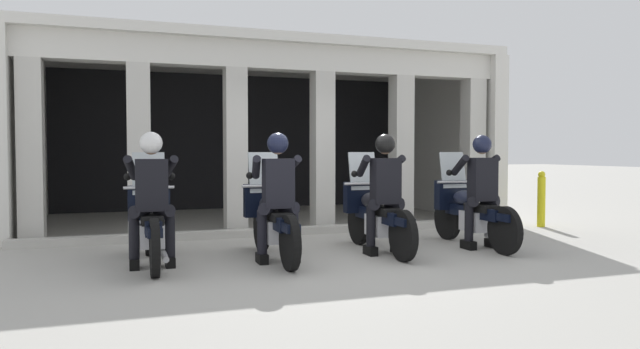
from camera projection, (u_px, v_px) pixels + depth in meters
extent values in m
plane|color=#A8A59E|center=(270.00, 226.00, 10.44)|extent=(80.00, 80.00, 0.00)
cube|color=black|center=(234.00, 142.00, 13.79)|extent=(8.64, 0.24, 3.17)
cube|color=silver|center=(280.00, 57.00, 9.68)|extent=(8.64, 0.36, 0.44)
cube|color=silver|center=(253.00, 58.00, 11.63)|extent=(8.64, 4.84, 0.16)
cube|color=silver|center=(23.00, 139.00, 10.32)|extent=(0.30, 4.84, 3.17)
cube|color=silver|center=(435.00, 141.00, 13.07)|extent=(0.30, 4.84, 3.17)
cube|color=beige|center=(31.00, 151.00, 8.50)|extent=(0.35, 0.36, 2.73)
cube|color=beige|center=(139.00, 151.00, 9.00)|extent=(0.35, 0.36, 2.73)
cube|color=beige|center=(235.00, 151.00, 9.50)|extent=(0.35, 0.36, 2.73)
cube|color=beige|center=(322.00, 151.00, 9.99)|extent=(0.35, 0.36, 2.73)
cube|color=beige|center=(401.00, 151.00, 10.49)|extent=(0.35, 0.36, 2.73)
cube|color=beige|center=(473.00, 151.00, 10.99)|extent=(0.35, 0.36, 2.73)
cube|color=#B7B5AD|center=(288.00, 231.00, 9.33)|extent=(8.24, 0.24, 0.12)
cylinder|color=black|center=(149.00, 231.00, 7.49)|extent=(0.09, 0.64, 0.64)
cylinder|color=black|center=(155.00, 248.00, 6.17)|extent=(0.09, 0.64, 0.64)
cube|color=black|center=(149.00, 215.00, 7.48)|extent=(0.14, 0.44, 0.08)
cube|color=silver|center=(152.00, 235.00, 6.78)|extent=(0.28, 0.44, 0.28)
cube|color=black|center=(151.00, 223.00, 6.82)|extent=(0.18, 1.24, 0.16)
ellipsoid|color=#B2B2B7|center=(150.00, 207.00, 7.03)|extent=(0.26, 0.48, 0.22)
cube|color=black|center=(152.00, 219.00, 6.65)|extent=(0.24, 0.52, 0.10)
cube|color=black|center=(154.00, 231.00, 6.22)|extent=(0.16, 0.48, 0.10)
cylinder|color=silver|center=(149.00, 213.00, 7.43)|extent=(0.05, 0.24, 0.53)
cube|color=black|center=(149.00, 203.00, 7.36)|extent=(0.52, 0.16, 0.44)
sphere|color=silver|center=(149.00, 200.00, 7.46)|extent=(0.18, 0.18, 0.18)
cube|color=silver|center=(149.00, 173.00, 7.33)|extent=(0.40, 0.14, 0.54)
cylinder|color=silver|center=(149.00, 188.00, 7.26)|extent=(0.62, 0.04, 0.04)
cylinder|color=silver|center=(164.00, 256.00, 6.50)|extent=(0.07, 0.55, 0.07)
cube|color=black|center=(152.00, 185.00, 6.62)|extent=(0.36, 0.22, 0.60)
cube|color=#14193F|center=(151.00, 183.00, 6.73)|extent=(0.05, 0.02, 0.32)
sphere|color=tan|center=(151.00, 146.00, 6.62)|extent=(0.21, 0.21, 0.21)
sphere|color=silver|center=(151.00, 143.00, 6.62)|extent=(0.26, 0.26, 0.26)
cylinder|color=black|center=(164.00, 211.00, 6.69)|extent=(0.26, 0.29, 0.17)
cylinder|color=black|center=(170.00, 234.00, 6.72)|extent=(0.12, 0.12, 0.53)
cube|color=black|center=(170.00, 262.00, 6.75)|extent=(0.11, 0.26, 0.12)
cylinder|color=black|center=(139.00, 212.00, 6.60)|extent=(0.26, 0.29, 0.17)
cylinder|color=black|center=(134.00, 236.00, 6.59)|extent=(0.12, 0.12, 0.53)
cube|color=black|center=(134.00, 264.00, 6.62)|extent=(0.11, 0.26, 0.12)
cylinder|color=black|center=(170.00, 168.00, 6.90)|extent=(0.19, 0.48, 0.31)
sphere|color=black|center=(172.00, 176.00, 7.11)|extent=(0.09, 0.09, 0.09)
cylinder|color=black|center=(131.00, 168.00, 6.75)|extent=(0.19, 0.48, 0.31)
sphere|color=black|center=(127.00, 177.00, 6.94)|extent=(0.09, 0.09, 0.09)
cylinder|color=black|center=(261.00, 227.00, 7.83)|extent=(0.09, 0.64, 0.64)
cylinder|color=black|center=(290.00, 243.00, 6.51)|extent=(0.09, 0.64, 0.64)
cube|color=black|center=(261.00, 212.00, 7.82)|extent=(0.14, 0.44, 0.08)
cube|color=silver|center=(275.00, 231.00, 7.12)|extent=(0.28, 0.44, 0.28)
cube|color=black|center=(274.00, 220.00, 7.16)|extent=(0.18, 1.24, 0.16)
ellipsoid|color=black|center=(270.00, 204.00, 7.36)|extent=(0.26, 0.48, 0.22)
cube|color=black|center=(278.00, 216.00, 6.99)|extent=(0.24, 0.52, 0.10)
cube|color=black|center=(288.00, 227.00, 6.56)|extent=(0.16, 0.48, 0.10)
cylinder|color=silver|center=(262.00, 210.00, 7.76)|extent=(0.05, 0.24, 0.53)
cube|color=black|center=(263.00, 200.00, 7.70)|extent=(0.52, 0.16, 0.44)
sphere|color=silver|center=(262.00, 198.00, 7.80)|extent=(0.18, 0.18, 0.18)
cube|color=silver|center=(264.00, 173.00, 7.67)|extent=(0.40, 0.14, 0.54)
cylinder|color=silver|center=(265.00, 186.00, 7.60)|extent=(0.62, 0.04, 0.04)
cylinder|color=silver|center=(293.00, 250.00, 6.84)|extent=(0.07, 0.55, 0.07)
cube|color=black|center=(278.00, 183.00, 6.95)|extent=(0.36, 0.22, 0.60)
cube|color=#14193F|center=(276.00, 181.00, 7.07)|extent=(0.05, 0.02, 0.32)
sphere|color=tan|center=(278.00, 146.00, 6.96)|extent=(0.21, 0.21, 0.21)
sphere|color=#191E38|center=(278.00, 143.00, 6.95)|extent=(0.26, 0.26, 0.26)
cylinder|color=black|center=(289.00, 208.00, 7.03)|extent=(0.26, 0.29, 0.17)
cylinder|color=black|center=(294.00, 230.00, 7.06)|extent=(0.12, 0.12, 0.53)
cube|color=black|center=(294.00, 256.00, 7.09)|extent=(0.11, 0.26, 0.12)
cylinder|color=black|center=(267.00, 209.00, 6.94)|extent=(0.26, 0.29, 0.17)
cylinder|color=black|center=(262.00, 232.00, 6.93)|extent=(0.12, 0.12, 0.53)
cube|color=black|center=(262.00, 258.00, 6.95)|extent=(0.11, 0.26, 0.12)
cylinder|color=black|center=(290.00, 167.00, 7.24)|extent=(0.19, 0.48, 0.31)
sphere|color=black|center=(289.00, 175.00, 7.45)|extent=(0.09, 0.09, 0.09)
cylinder|color=black|center=(256.00, 167.00, 7.09)|extent=(0.19, 0.48, 0.31)
sphere|color=black|center=(250.00, 176.00, 7.28)|extent=(0.09, 0.09, 0.09)
cylinder|color=black|center=(359.00, 222.00, 8.38)|extent=(0.09, 0.64, 0.64)
cylinder|color=black|center=(403.00, 236.00, 7.06)|extent=(0.09, 0.64, 0.64)
cube|color=black|center=(359.00, 208.00, 8.37)|extent=(0.14, 0.44, 0.08)
cube|color=silver|center=(381.00, 225.00, 7.67)|extent=(0.28, 0.44, 0.28)
cube|color=black|center=(379.00, 215.00, 7.71)|extent=(0.18, 1.24, 0.16)
ellipsoid|color=black|center=(372.00, 200.00, 7.91)|extent=(0.26, 0.48, 0.22)
cube|color=black|center=(385.00, 211.00, 7.54)|extent=(0.24, 0.52, 0.10)
cube|color=black|center=(401.00, 221.00, 7.11)|extent=(0.16, 0.48, 0.10)
cylinder|color=silver|center=(360.00, 206.00, 8.32)|extent=(0.05, 0.24, 0.53)
cube|color=black|center=(362.00, 197.00, 8.25)|extent=(0.52, 0.16, 0.44)
sphere|color=silver|center=(359.00, 195.00, 8.35)|extent=(0.18, 0.18, 0.18)
cube|color=silver|center=(363.00, 171.00, 8.22)|extent=(0.40, 0.14, 0.54)
cylinder|color=silver|center=(365.00, 184.00, 8.15)|extent=(0.62, 0.04, 0.04)
cylinder|color=silver|center=(400.00, 243.00, 7.39)|extent=(0.07, 0.55, 0.07)
cube|color=black|center=(386.00, 181.00, 7.51)|extent=(0.36, 0.22, 0.60)
cube|color=#591414|center=(382.00, 179.00, 7.62)|extent=(0.05, 0.02, 0.32)
sphere|color=tan|center=(385.00, 146.00, 7.51)|extent=(0.21, 0.21, 0.21)
sphere|color=black|center=(385.00, 144.00, 7.51)|extent=(0.26, 0.26, 0.26)
cylinder|color=black|center=(394.00, 204.00, 7.58)|extent=(0.26, 0.29, 0.17)
cylinder|color=black|center=(398.00, 225.00, 7.61)|extent=(0.12, 0.12, 0.53)
cube|color=black|center=(398.00, 249.00, 7.64)|extent=(0.11, 0.26, 0.12)
cylinder|color=black|center=(375.00, 205.00, 7.49)|extent=(0.26, 0.29, 0.17)
cylinder|color=black|center=(371.00, 226.00, 7.48)|extent=(0.12, 0.12, 0.53)
cube|color=black|center=(370.00, 250.00, 7.51)|extent=(0.11, 0.26, 0.12)
cylinder|color=black|center=(393.00, 166.00, 7.79)|extent=(0.19, 0.48, 0.31)
sphere|color=black|center=(389.00, 173.00, 8.00)|extent=(0.09, 0.09, 0.09)
cylinder|color=black|center=(363.00, 166.00, 7.64)|extent=(0.19, 0.48, 0.31)
sphere|color=black|center=(354.00, 174.00, 7.83)|extent=(0.09, 0.09, 0.09)
cylinder|color=black|center=(447.00, 219.00, 8.83)|extent=(0.09, 0.64, 0.64)
cylinder|color=black|center=(505.00, 231.00, 7.51)|extent=(0.09, 0.64, 0.64)
cube|color=black|center=(448.00, 205.00, 8.83)|extent=(0.14, 0.44, 0.08)
cube|color=silver|center=(476.00, 221.00, 8.12)|extent=(0.28, 0.44, 0.28)
cube|color=black|center=(474.00, 212.00, 8.17)|extent=(0.18, 1.24, 0.16)
ellipsoid|color=#1E2338|center=(465.00, 198.00, 8.37)|extent=(0.26, 0.48, 0.22)
cube|color=black|center=(481.00, 208.00, 7.99)|extent=(0.24, 0.52, 0.10)
cube|color=black|center=(502.00, 217.00, 7.56)|extent=(0.16, 0.48, 0.10)
cylinder|color=silver|center=(450.00, 204.00, 8.77)|extent=(0.05, 0.24, 0.53)
cube|color=black|center=(452.00, 195.00, 8.71)|extent=(0.52, 0.16, 0.44)
sphere|color=silver|center=(448.00, 193.00, 8.80)|extent=(0.18, 0.18, 0.18)
cube|color=silver|center=(453.00, 170.00, 8.67)|extent=(0.40, 0.14, 0.54)
cylinder|color=silver|center=(456.00, 182.00, 8.60)|extent=(0.62, 0.04, 0.04)
cylinder|color=silver|center=(498.00, 238.00, 7.84)|extent=(0.07, 0.55, 0.07)
cube|color=black|center=(483.00, 179.00, 7.96)|extent=(0.36, 0.22, 0.60)
cube|color=#14193F|center=(478.00, 178.00, 8.07)|extent=(0.05, 0.02, 0.32)
sphere|color=tan|center=(482.00, 147.00, 7.96)|extent=(0.21, 0.21, 0.21)
sphere|color=#191E38|center=(482.00, 144.00, 7.96)|extent=(0.26, 0.26, 0.26)
cylinder|color=black|center=(490.00, 201.00, 8.04)|extent=(0.26, 0.29, 0.17)
cylinder|color=black|center=(493.00, 221.00, 8.07)|extent=(0.12, 0.12, 0.53)
cube|color=black|center=(493.00, 243.00, 8.09)|extent=(0.11, 0.26, 0.12)
cylinder|color=black|center=(473.00, 202.00, 7.94)|extent=(0.26, 0.29, 0.17)
cylinder|color=black|center=(469.00, 222.00, 7.94)|extent=(0.12, 0.12, 0.53)
cube|color=black|center=(468.00, 245.00, 7.96)|extent=(0.11, 0.26, 0.12)
cylinder|color=black|center=(486.00, 165.00, 8.24)|extent=(0.19, 0.48, 0.31)
sphere|color=black|center=(480.00, 172.00, 8.46)|extent=(0.09, 0.09, 0.09)
cylinder|color=black|center=(460.00, 165.00, 8.10)|extent=(0.19, 0.48, 0.31)
sphere|color=black|center=(449.00, 173.00, 8.29)|extent=(0.09, 0.09, 0.09)
cylinder|color=yellow|center=(541.00, 202.00, 10.31)|extent=(0.14, 0.14, 0.90)
sphere|color=yellow|center=(542.00, 175.00, 10.29)|extent=(0.13, 0.13, 0.13)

